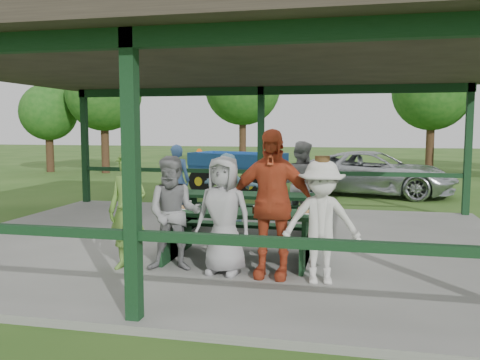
% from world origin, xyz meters
% --- Properties ---
extents(ground, '(90.00, 90.00, 0.00)m').
position_xyz_m(ground, '(0.00, 0.00, 0.00)').
color(ground, '#2B5019').
rests_on(ground, ground).
extents(concrete_slab, '(10.00, 8.00, 0.10)m').
position_xyz_m(concrete_slab, '(0.00, 0.00, 0.05)').
color(concrete_slab, slate).
rests_on(concrete_slab, ground).
extents(pavilion_structure, '(10.60, 8.60, 3.24)m').
position_xyz_m(pavilion_structure, '(0.00, 0.00, 3.17)').
color(pavilion_structure, black).
rests_on(pavilion_structure, concrete_slab).
extents(picnic_table_near, '(2.38, 1.39, 0.75)m').
position_xyz_m(picnic_table_near, '(0.56, -1.20, 0.57)').
color(picnic_table_near, black).
rests_on(picnic_table_near, concrete_slab).
extents(picnic_table_far, '(2.71, 1.39, 0.75)m').
position_xyz_m(picnic_table_far, '(0.30, 0.80, 0.58)').
color(picnic_table_far, black).
rests_on(picnic_table_far, concrete_slab).
extents(table_setting, '(2.24, 0.45, 0.10)m').
position_xyz_m(table_setting, '(0.44, -1.19, 0.88)').
color(table_setting, white).
rests_on(table_setting, picnic_table_near).
extents(contestant_green, '(0.67, 0.50, 1.67)m').
position_xyz_m(contestant_green, '(-0.86, -2.08, 0.94)').
color(contestant_green, '#5F9035').
rests_on(contestant_green, concrete_slab).
extents(contestant_grey_left, '(0.88, 0.74, 1.62)m').
position_xyz_m(contestant_grey_left, '(-0.21, -1.97, 0.91)').
color(contestant_grey_left, gray).
rests_on(contestant_grey_left, concrete_slab).
extents(contestant_grey_mid, '(0.86, 0.63, 1.63)m').
position_xyz_m(contestant_grey_mid, '(0.51, -1.97, 0.92)').
color(contestant_grey_mid, '#959597').
rests_on(contestant_grey_mid, concrete_slab).
extents(contestant_red, '(1.20, 0.55, 2.00)m').
position_xyz_m(contestant_red, '(1.16, -1.98, 1.10)').
color(contestant_red, '#B44122').
rests_on(contestant_red, concrete_slab).
extents(contestant_white_fedora, '(1.11, 0.74, 1.65)m').
position_xyz_m(contestant_white_fedora, '(1.84, -2.11, 0.90)').
color(contestant_white_fedora, silver).
rests_on(contestant_white_fedora, concrete_slab).
extents(spectator_lblue, '(1.44, 0.86, 1.48)m').
position_xyz_m(spectator_lblue, '(-0.35, 1.77, 0.84)').
color(spectator_lblue, '#92CAE1').
rests_on(spectator_lblue, concrete_slab).
extents(spectator_blue, '(0.65, 0.49, 1.63)m').
position_xyz_m(spectator_blue, '(-1.65, 2.21, 0.91)').
color(spectator_blue, '#3D629F').
rests_on(spectator_blue, concrete_slab).
extents(spectator_grey, '(1.04, 0.94, 1.73)m').
position_xyz_m(spectator_grey, '(1.21, 1.62, 0.97)').
color(spectator_grey, gray).
rests_on(spectator_grey, concrete_slab).
extents(pickup_truck, '(5.29, 3.34, 1.36)m').
position_xyz_m(pickup_truck, '(2.91, 7.67, 0.68)').
color(pickup_truck, silver).
rests_on(pickup_truck, ground).
extents(farm_trailer, '(3.99, 2.48, 1.39)m').
position_xyz_m(farm_trailer, '(-1.37, 7.27, 0.69)').
color(farm_trailer, '#1B4C98').
rests_on(farm_trailer, ground).
extents(tree_far_left, '(3.42, 3.42, 5.35)m').
position_xyz_m(tree_far_left, '(-8.85, 12.80, 3.62)').
color(tree_far_left, '#352215').
rests_on(tree_far_left, ground).
extents(tree_left, '(3.90, 3.90, 6.10)m').
position_xyz_m(tree_left, '(-3.38, 17.38, 4.13)').
color(tree_left, '#352215').
rests_on(tree_left, ground).
extents(tree_mid, '(3.48, 3.48, 5.44)m').
position_xyz_m(tree_mid, '(5.63, 15.48, 3.68)').
color(tree_mid, '#352215').
rests_on(tree_mid, ground).
extents(tree_edge_left, '(2.64, 2.64, 4.13)m').
position_xyz_m(tree_edge_left, '(-11.68, 12.77, 2.78)').
color(tree_edge_left, '#352215').
rests_on(tree_edge_left, ground).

